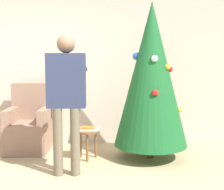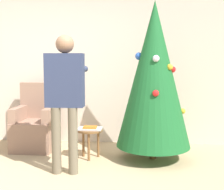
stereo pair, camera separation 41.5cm
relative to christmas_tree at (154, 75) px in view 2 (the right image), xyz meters
The scene contains 7 objects.
wall_back 1.64m from the christmas_tree, 146.28° to the left, with size 8.00×0.06×2.70m.
christmas_tree is the anchor object (origin of this frame).
armchair 2.10m from the christmas_tree, 167.82° to the left, with size 0.64×0.70×1.06m.
person_standing 1.32m from the christmas_tree, 150.66° to the right, with size 0.48×0.57×1.75m.
side_stool 1.27m from the christmas_tree, behind, with size 0.37×0.37×0.43m.
laptop 1.21m from the christmas_tree, behind, with size 0.35×0.24×0.02m.
book 1.20m from the christmas_tree, behind, with size 0.19×0.15×0.02m.
Camera 2 is at (1.15, -3.14, 1.42)m, focal length 50.00 mm.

